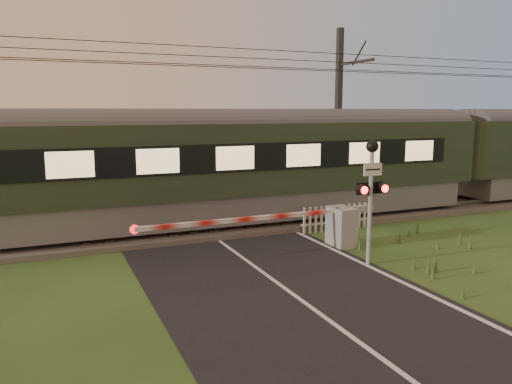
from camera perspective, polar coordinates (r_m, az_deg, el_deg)
name	(u,v)px	position (r m, az deg, el deg)	size (l,w,h in m)	color
ground	(289,292)	(11.49, 3.83, -11.38)	(160.00, 160.00, 0.00)	#2C491C
road	(295,295)	(11.30, 4.46, -11.70)	(6.00, 140.00, 0.03)	black
track_bed	(203,228)	(17.26, -6.05, -4.10)	(140.00, 3.40, 0.39)	#47423D
overhead_wires	(200,58)	(16.87, -6.39, 14.94)	(120.00, 0.62, 0.62)	black
train	(453,155)	(22.74, 21.62, 3.93)	(40.64, 2.80, 3.78)	slate
boom_gate	(332,225)	(15.06, 8.66, -3.79)	(7.33, 0.92, 1.22)	gray
crossing_signal	(371,180)	(13.25, 13.02, 1.34)	(0.84, 0.35, 3.31)	gray
picket_fence	(335,218)	(17.17, 9.05, -2.92)	(2.61, 0.07, 0.89)	silver
catenary_mast	(339,115)	(21.71, 9.47, 8.68)	(0.23, 2.47, 7.43)	#2D2D30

